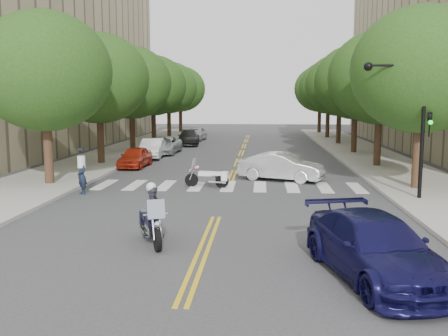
# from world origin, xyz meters

# --- Properties ---
(ground) EXTENTS (140.00, 140.00, 0.00)m
(ground) POSITION_xyz_m (0.00, 0.00, 0.00)
(ground) COLOR #38383A
(ground) RESTS_ON ground
(sidewalk_left) EXTENTS (5.00, 60.00, 0.15)m
(sidewalk_left) POSITION_xyz_m (-9.50, 22.00, 0.07)
(sidewalk_left) COLOR #9E9991
(sidewalk_left) RESTS_ON ground
(sidewalk_right) EXTENTS (5.00, 60.00, 0.15)m
(sidewalk_right) POSITION_xyz_m (9.50, 22.00, 0.07)
(sidewalk_right) COLOR #9E9991
(sidewalk_right) RESTS_ON ground
(tree_l_0) EXTENTS (6.40, 6.40, 8.45)m
(tree_l_0) POSITION_xyz_m (-8.80, 6.00, 5.55)
(tree_l_0) COLOR #382316
(tree_l_0) RESTS_ON ground
(tree_l_1) EXTENTS (6.40, 6.40, 8.45)m
(tree_l_1) POSITION_xyz_m (-8.80, 14.00, 5.55)
(tree_l_1) COLOR #382316
(tree_l_1) RESTS_ON ground
(tree_l_2) EXTENTS (6.40, 6.40, 8.45)m
(tree_l_2) POSITION_xyz_m (-8.80, 22.00, 5.55)
(tree_l_2) COLOR #382316
(tree_l_2) RESTS_ON ground
(tree_l_3) EXTENTS (6.40, 6.40, 8.45)m
(tree_l_3) POSITION_xyz_m (-8.80, 30.00, 5.55)
(tree_l_3) COLOR #382316
(tree_l_3) RESTS_ON ground
(tree_l_4) EXTENTS (6.40, 6.40, 8.45)m
(tree_l_4) POSITION_xyz_m (-8.80, 38.00, 5.55)
(tree_l_4) COLOR #382316
(tree_l_4) RESTS_ON ground
(tree_l_5) EXTENTS (6.40, 6.40, 8.45)m
(tree_l_5) POSITION_xyz_m (-8.80, 46.00, 5.55)
(tree_l_5) COLOR #382316
(tree_l_5) RESTS_ON ground
(tree_r_0) EXTENTS (6.40, 6.40, 8.45)m
(tree_r_0) POSITION_xyz_m (8.80, 6.00, 5.55)
(tree_r_0) COLOR #382316
(tree_r_0) RESTS_ON ground
(tree_r_1) EXTENTS (6.40, 6.40, 8.45)m
(tree_r_1) POSITION_xyz_m (8.80, 14.00, 5.55)
(tree_r_1) COLOR #382316
(tree_r_1) RESTS_ON ground
(tree_r_2) EXTENTS (6.40, 6.40, 8.45)m
(tree_r_2) POSITION_xyz_m (8.80, 22.00, 5.55)
(tree_r_2) COLOR #382316
(tree_r_2) RESTS_ON ground
(tree_r_3) EXTENTS (6.40, 6.40, 8.45)m
(tree_r_3) POSITION_xyz_m (8.80, 30.00, 5.55)
(tree_r_3) COLOR #382316
(tree_r_3) RESTS_ON ground
(tree_r_4) EXTENTS (6.40, 6.40, 8.45)m
(tree_r_4) POSITION_xyz_m (8.80, 38.00, 5.55)
(tree_r_4) COLOR #382316
(tree_r_4) RESTS_ON ground
(tree_r_5) EXTENTS (6.40, 6.40, 8.45)m
(tree_r_5) POSITION_xyz_m (8.80, 46.00, 5.55)
(tree_r_5) COLOR #382316
(tree_r_5) RESTS_ON ground
(traffic_signal_pole) EXTENTS (2.82, 0.42, 6.00)m
(traffic_signal_pole) POSITION_xyz_m (7.72, 3.50, 3.72)
(traffic_signal_pole) COLOR black
(traffic_signal_pole) RESTS_ON ground
(motorcycle_police) EXTENTS (1.13, 2.15, 1.83)m
(motorcycle_police) POSITION_xyz_m (-1.61, -3.39, 0.81)
(motorcycle_police) COLOR black
(motorcycle_police) RESTS_ON ground
(motorcycle_parked) EXTENTS (2.17, 0.69, 1.40)m
(motorcycle_parked) POSITION_xyz_m (-0.84, 6.16, 0.49)
(motorcycle_parked) COLOR black
(motorcycle_parked) RESTS_ON ground
(officer_standing) EXTENTS (0.70, 0.72, 1.66)m
(officer_standing) POSITION_xyz_m (-6.41, 3.99, 0.83)
(officer_standing) COLOR #172033
(officer_standing) RESTS_ON ground
(convertible) EXTENTS (4.69, 3.00, 1.46)m
(convertible) POSITION_xyz_m (2.65, 8.50, 0.73)
(convertible) COLOR silver
(convertible) RESTS_ON ground
(sedan_blue) EXTENTS (3.28, 5.48, 1.49)m
(sedan_blue) POSITION_xyz_m (4.31, -5.86, 0.74)
(sedan_blue) COLOR #100E3D
(sedan_blue) RESTS_ON ground
(parked_car_a) EXTENTS (1.63, 3.85, 1.30)m
(parked_car_a) POSITION_xyz_m (-6.30, 13.00, 0.65)
(parked_car_a) COLOR #B12712
(parked_car_a) RESTS_ON ground
(parked_car_b) EXTENTS (1.79, 4.37, 1.41)m
(parked_car_b) POSITION_xyz_m (-6.30, 18.00, 0.71)
(parked_car_b) COLOR silver
(parked_car_b) RESTS_ON ground
(parked_car_c) EXTENTS (2.38, 5.00, 1.38)m
(parked_car_c) POSITION_xyz_m (-6.08, 20.91, 0.69)
(parked_car_c) COLOR #9C9FA3
(parked_car_c) RESTS_ON ground
(parked_car_d) EXTENTS (2.43, 4.98, 1.39)m
(parked_car_d) POSITION_xyz_m (-5.20, 28.50, 0.70)
(parked_car_d) COLOR black
(parked_car_d) RESTS_ON ground
(parked_car_e) EXTENTS (2.10, 4.41, 1.46)m
(parked_car_e) POSITION_xyz_m (-5.20, 34.00, 0.73)
(parked_car_e) COLOR #9B9CA0
(parked_car_e) RESTS_ON ground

